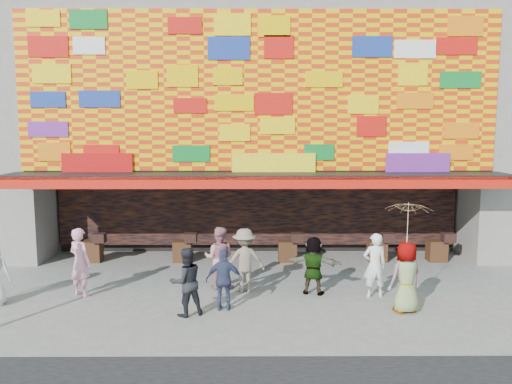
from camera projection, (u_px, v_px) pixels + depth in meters
ground at (259, 311)px, 12.12m from camera, size 90.00×90.00×0.00m
shop_building at (257, 108)px, 19.58m from camera, size 15.20×9.40×10.00m
ped_b at (80, 262)px, 13.09m from camera, size 0.80×0.71×1.83m
ped_c at (186, 282)px, 11.73m from camera, size 0.99×0.91×1.64m
ped_d at (244, 260)px, 13.47m from camera, size 1.23×0.86×1.73m
ped_e at (224, 280)px, 12.09m from camera, size 0.90×0.40×1.51m
ped_f at (313, 265)px, 13.28m from camera, size 1.52×0.87×1.57m
ped_g at (406, 277)px, 11.93m from camera, size 0.97×0.78×1.72m
ped_h at (375, 265)px, 13.03m from camera, size 0.66×0.46×1.71m
ped_i at (219, 258)px, 13.76m from camera, size 0.91×0.75×1.72m
parasol at (408, 223)px, 11.76m from camera, size 1.16×1.18×1.94m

